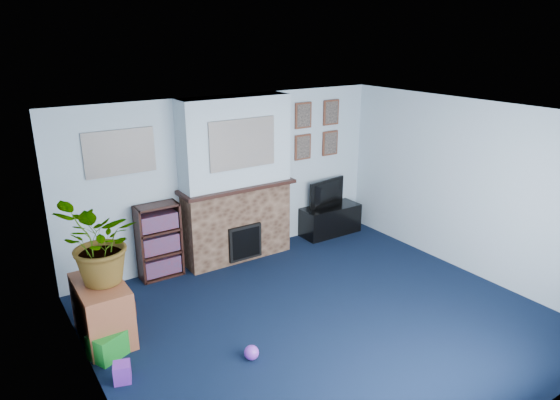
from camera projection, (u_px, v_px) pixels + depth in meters
floor at (322, 319)px, 5.90m from camera, size 5.00×4.50×0.01m
ceiling at (328, 116)px, 5.13m from camera, size 5.00×4.50×0.01m
wall_back at (230, 178)px, 7.30m from camera, size 5.00×0.04×2.40m
wall_front at (511, 317)px, 3.74m from camera, size 5.00×0.04×2.40m
wall_left at (92, 284)px, 4.22m from camera, size 0.04×4.50×2.40m
wall_right at (469, 188)px, 6.82m from camera, size 0.04×4.50×2.40m
chimney_breast at (236, 182)px, 7.14m from camera, size 1.72×0.50×2.40m
collage_main at (243, 144)px, 6.78m from camera, size 1.00×0.03×0.68m
collage_left at (120, 153)px, 6.30m from camera, size 0.90×0.03×0.58m
portrait_tl at (303, 115)px, 7.70m from camera, size 0.30×0.03×0.40m
portrait_tr at (331, 112)px, 7.99m from camera, size 0.30×0.03×0.40m
portrait_bl at (303, 147)px, 7.86m from camera, size 0.30×0.03×0.40m
portrait_br at (330, 143)px, 8.15m from camera, size 0.30×0.03×0.40m
tv_stand at (330, 221)px, 8.34m from camera, size 1.01×0.43×0.48m
television at (330, 193)px, 8.21m from camera, size 0.77×0.21×0.44m
bookshelf at (159, 243)px, 6.79m from camera, size 0.58×0.28×1.05m
sideboard at (102, 309)px, 5.44m from camera, size 0.48×0.87×0.67m
potted_plant at (100, 244)px, 5.18m from camera, size 1.02×1.07×0.93m
mantel_clock at (239, 180)px, 7.10m from camera, size 0.10×0.06×0.13m
mantel_candle at (256, 176)px, 7.25m from camera, size 0.05×0.05×0.15m
mantel_teddy at (203, 187)px, 6.82m from camera, size 0.13×0.13×0.13m
mantel_can at (278, 174)px, 7.46m from camera, size 0.06×0.06×0.12m
green_crate at (108, 344)px, 5.19m from camera, size 0.44×0.40×0.28m
toy_ball at (251, 352)px, 5.15m from camera, size 0.16×0.16×0.16m
toy_block at (122, 371)px, 4.82m from camera, size 0.20×0.20×0.20m
toy_tube at (102, 338)px, 5.41m from camera, size 0.32×0.14×0.18m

